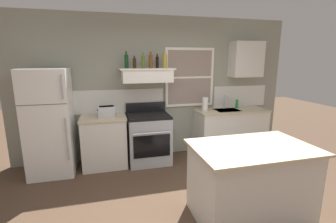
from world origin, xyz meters
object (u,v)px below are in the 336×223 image
Objects in this scene: toaster at (107,111)px; kitchen_island at (250,182)px; paper_towel_roll at (205,104)px; bottle_balsamic_dark at (157,62)px; bottle_brown_stout at (134,63)px; dish_soap_bottle at (237,104)px; stove_range at (149,138)px; refrigerator at (50,122)px; bottle_champagne_gold_foil at (165,61)px; bottle_dark_green_wine at (126,61)px; bottle_olive_oil_square at (143,62)px; bottle_amber_wine at (151,61)px.

kitchen_island is (1.63, -1.93, -0.55)m from toaster.
toaster is 1.86m from paper_towel_roll.
bottle_brown_stout is at bearing -175.79° from bottle_balsamic_dark.
bottle_balsamic_dark is 1.88m from dish_soap_bottle.
stove_range is 0.78× the size of kitchen_island.
bottle_balsamic_dark is 2.57m from kitchen_island.
refrigerator is at bearing -177.40° from dish_soap_bottle.
bottle_champagne_gold_foil is (0.35, 0.13, 1.41)m from stove_range.
bottle_balsamic_dark is (0.21, 0.15, 1.39)m from stove_range.
bottle_balsamic_dark is at bearing 179.63° from dish_soap_bottle.
paper_towel_roll is (0.92, -0.11, -0.81)m from bottle_balsamic_dark.
bottle_brown_stout is (0.52, 0.09, 0.83)m from toaster.
bottle_champagne_gold_foil reaches higher than refrigerator.
bottle_brown_stout is at bearing -178.45° from bottle_champagne_gold_foil.
bottle_brown_stout reaches higher than toaster.
bottle_balsamic_dark is 1.23m from paper_towel_roll.
paper_towel_roll is (1.34, -0.08, -0.79)m from bottle_brown_stout.
refrigerator is at bearing -175.55° from bottle_champagne_gold_foil.
bottle_olive_oil_square is at bearing -18.94° from bottle_dark_green_wine.
toaster reaches higher than kitchen_island.
bottle_amber_wine is 2.58m from kitchen_island.
bottle_amber_wine reaches higher than bottle_balsamic_dark.
refrigerator is 5.81× the size of bottle_champagne_gold_foil.
refrigerator is 1.73m from bottle_brown_stout.
refrigerator is 5.93× the size of toaster.
bottle_dark_green_wine reaches higher than dish_soap_bottle.
toaster is 0.27× the size of stove_range.
bottle_brown_stout is (1.44, 0.14, 0.96)m from refrigerator.
bottle_amber_wine is at bearing -5.75° from bottle_dark_green_wine.
bottle_brown_stout is (0.14, -0.03, -0.03)m from bottle_dark_green_wine.
dish_soap_bottle is at bearing 1.15° from bottle_amber_wine.
dish_soap_bottle is (2.23, -0.01, -0.87)m from bottle_dark_green_wine.
bottle_balsamic_dark is at bearing 20.25° from bottle_olive_oil_square.
bottle_dark_green_wine is at bearing 161.06° from bottle_olive_oil_square.
refrigerator is 1.26× the size of kitchen_island.
bottle_brown_stout reaches higher than stove_range.
bottle_dark_green_wine is at bearing 169.03° from bottle_brown_stout.
bottle_olive_oil_square is 0.29m from bottle_balsamic_dark.
paper_towel_roll is (1.05, -0.06, -0.82)m from bottle_amber_wine.
dish_soap_bottle is (1.88, 0.14, 0.54)m from stove_range.
dish_soap_bottle is (2.09, 0.02, -0.84)m from bottle_brown_stout.
refrigerator reaches higher than paper_towel_roll.
paper_towel_roll is (0.78, -0.10, -0.83)m from bottle_champagne_gold_foil.
refrigerator is 6.52× the size of paper_towel_roll.
bottle_dark_green_wine is at bearing 16.57° from toaster.
refrigerator is at bearing -174.44° from bottle_brown_stout.
stove_range is 1.96m from dish_soap_bottle.
stove_range is 1.41m from bottle_amber_wine.
stove_range is at bearing -29.18° from bottle_brown_stout.
bottle_amber_wine reaches higher than dish_soap_bottle.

